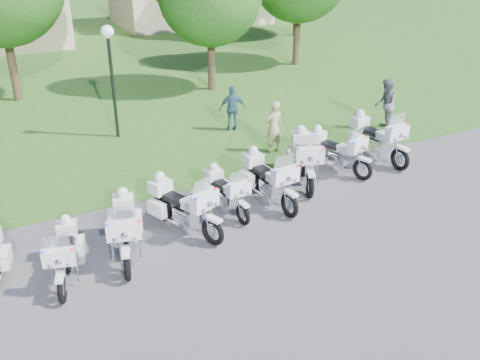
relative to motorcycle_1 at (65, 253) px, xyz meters
name	(u,v)px	position (x,y,z in m)	size (l,w,h in m)	color
ground	(228,241)	(3.74, -0.29, -0.60)	(100.00, 100.00, 0.00)	#4D4D51
grass_lawn	(51,42)	(3.74, 26.71, -0.59)	(100.00, 48.00, 0.01)	#325C1D
motorcycle_1	(65,253)	(0.00, 0.00, 0.00)	(1.07, 2.07, 1.42)	black
motorcycle_2	(125,228)	(1.41, 0.31, 0.09)	(1.19, 2.40, 1.64)	black
motorcycle_3	(182,205)	(2.97, 0.72, 0.10)	(1.42, 2.35, 1.68)	black
motorcycle_4	(226,191)	(4.37, 1.16, -0.01)	(0.79, 2.09, 1.40)	black
motorcycle_5	(268,178)	(5.64, 1.13, 0.11)	(0.92, 2.50, 1.68)	black
motorcycle_6	(304,158)	(7.25, 1.82, 0.15)	(1.53, 2.48, 1.78)	black
motorcycle_7	(336,150)	(8.54, 2.00, 0.08)	(1.26, 2.31, 1.61)	black
motorcycle_8	(376,137)	(10.25, 2.21, 0.14)	(0.99, 2.64, 1.77)	black
lamp_post	(110,54)	(3.20, 7.91, 2.41)	(0.44, 0.44, 3.96)	black
bystander_a	(274,127)	(7.53, 4.14, 0.29)	(0.65, 0.43, 1.78)	tan
bystander_b	(385,105)	(12.31, 4.22, 0.36)	(0.93, 0.73, 1.92)	slate
bystander_c	(233,109)	(7.23, 6.67, 0.25)	(0.99, 0.41, 1.69)	#33627C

